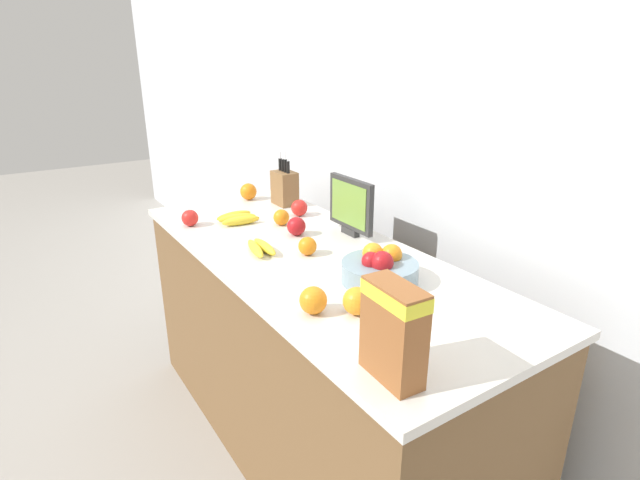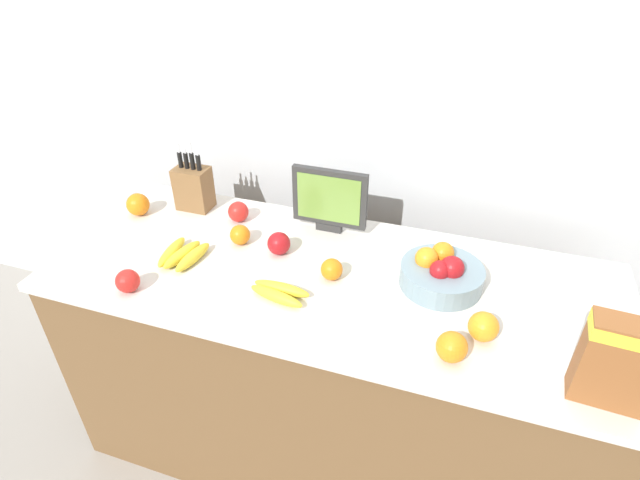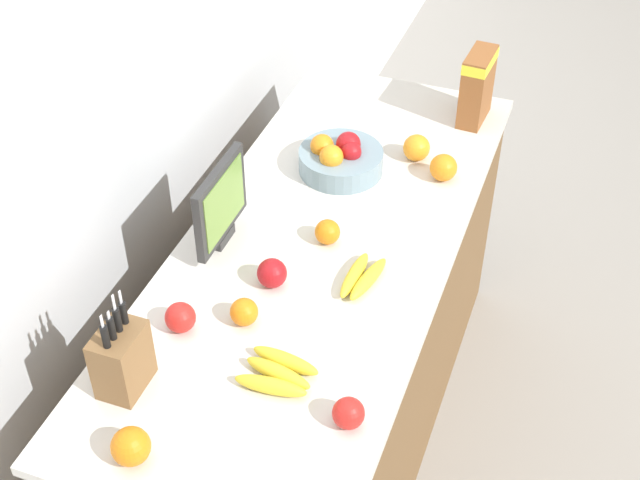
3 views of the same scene
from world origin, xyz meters
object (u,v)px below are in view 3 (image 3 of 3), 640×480
cereal_box (477,84)px  orange_front_center (244,312)px  apple_by_knife_block (272,273)px  orange_front_right (417,148)px  orange_near_bowl (443,168)px  orange_mid_left (327,232)px  banana_bunch_right (278,373)px  banana_bunch_left (361,277)px  apple_rightmost (348,413)px  orange_mid_right (131,446)px  small_monitor (221,204)px  knife_block (122,359)px  fruit_bowl (340,158)px  apple_leftmost (180,317)px

cereal_box → orange_front_center: 1.22m
cereal_box → apple_by_knife_block: 1.06m
orange_front_right → orange_near_bowl: bearing=-125.4°
orange_near_bowl → orange_front_center: size_ratio=1.17×
orange_mid_left → orange_front_right: size_ratio=0.85×
orange_mid_left → orange_front_right: bearing=-14.7°
banana_bunch_right → orange_front_center: size_ratio=2.54×
banana_bunch_left → orange_front_right: orange_front_right is taller
apple_by_knife_block → orange_near_bowl: size_ratio=0.95×
cereal_box → orange_mid_left: 0.83m
apple_rightmost → orange_mid_right: bearing=121.5°
orange_front_right → orange_front_center: 0.89m
small_monitor → orange_front_right: small_monitor is taller
knife_block → banana_bunch_right: (0.14, -0.34, -0.07)m
cereal_box → orange_near_bowl: bearing=-178.6°
orange_front_right → orange_mid_right: 1.37m
knife_block → small_monitor: size_ratio=1.01×
fruit_bowl → small_monitor: bearing=155.7°
knife_block → apple_leftmost: 0.22m
knife_block → banana_bunch_right: 0.37m
orange_front_center → cereal_box: bearing=-16.3°
banana_bunch_left → apple_rightmost: size_ratio=2.56×
small_monitor → apple_rightmost: (-0.50, -0.54, -0.10)m
apple_leftmost → orange_front_right: (0.94, -0.36, 0.00)m
orange_front_center → knife_block: bearing=147.8°
orange_mid_left → banana_bunch_right: bearing=-173.3°
cereal_box → orange_front_right: 0.34m
small_monitor → apple_by_knife_block: size_ratio=3.44×
small_monitor → knife_block: bearing=-179.4°
fruit_bowl → orange_front_center: bearing=179.1°
orange_mid_left → orange_front_center: same height
fruit_bowl → banana_bunch_left: bearing=-154.5°
orange_near_bowl → apple_by_knife_block: bearing=153.5°
apple_leftmost → orange_front_center: apple_leftmost is taller
banana_bunch_right → orange_near_bowl: size_ratio=2.18×
orange_front_right → orange_mid_left: bearing=165.3°
banana_bunch_right → orange_front_right: (1.01, -0.07, 0.02)m
small_monitor → cereal_box: 1.03m
banana_bunch_right → cereal_box: bearing=-8.1°
apple_leftmost → knife_block: bearing=169.5°
banana_bunch_right → apple_leftmost: (0.07, 0.30, 0.02)m
cereal_box → orange_mid_right: (-1.64, 0.40, -0.09)m
apple_rightmost → orange_near_bowl: orange_near_bowl is taller
banana_bunch_right → orange_mid_left: bearing=6.7°
small_monitor → apple_rightmost: 0.74m
banana_bunch_left → orange_near_bowl: orange_near_bowl is taller
cereal_box → apple_leftmost: cereal_box is taller
banana_bunch_right → apple_by_knife_block: apple_by_knife_block is taller
banana_bunch_right → apple_leftmost: size_ratio=2.34×
cereal_box → apple_leftmost: 1.33m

